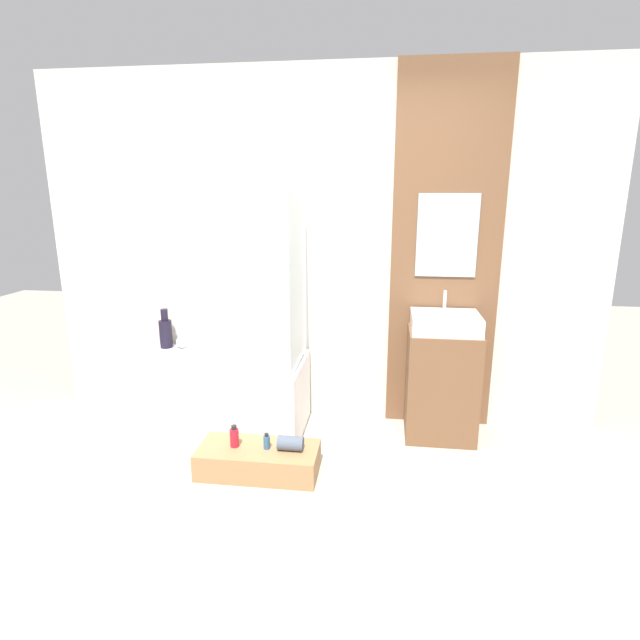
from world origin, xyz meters
TOP-DOWN VIEW (x-y plane):
  - ground_plane at (0.00, 0.00)m, footprint 12.00×12.00m
  - wall_tiled_back at (0.00, 1.58)m, footprint 4.20×0.06m
  - wall_wood_accent at (0.93, 1.53)m, footprint 0.77×0.04m
  - bathtub at (-0.67, 1.18)m, footprint 1.23×0.70m
  - glass_shower_screen at (-0.09, 1.13)m, footprint 0.01×0.56m
  - wooden_step_bench at (-0.25, 0.63)m, footprint 0.76×0.34m
  - vanity_cabinet at (0.93, 1.30)m, footprint 0.49×0.42m
  - sink at (0.93, 1.30)m, footprint 0.47×0.39m
  - vase_tall_dark at (-1.18, 1.43)m, footprint 0.10×0.10m
  - vase_round_light at (-1.05, 1.43)m, footprint 0.10×0.10m
  - bottle_soap_primary at (-0.40, 0.63)m, footprint 0.06×0.06m
  - bottle_soap_secondary at (-0.20, 0.63)m, footprint 0.04×0.04m
  - towel_roll at (-0.05, 0.63)m, footprint 0.16×0.09m

SIDE VIEW (x-z plane):
  - ground_plane at x=0.00m, z-range 0.00..0.00m
  - wooden_step_bench at x=-0.25m, z-range 0.00..0.17m
  - towel_roll at x=-0.05m, z-range 0.17..0.26m
  - bottle_soap_secondary at x=-0.20m, z-range 0.17..0.27m
  - bottle_soap_primary at x=-0.40m, z-range 0.16..0.31m
  - bathtub at x=-0.67m, z-range 0.00..0.55m
  - vanity_cabinet at x=0.93m, z-range 0.00..0.79m
  - vase_round_light at x=-1.05m, z-range 0.54..0.64m
  - vase_tall_dark at x=-1.18m, z-range 0.52..0.82m
  - sink at x=0.93m, z-range 0.72..0.99m
  - glass_shower_screen at x=-0.09m, z-range 0.54..1.72m
  - wall_tiled_back at x=0.00m, z-range 0.00..2.60m
  - wall_wood_accent at x=0.93m, z-range 0.01..2.61m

